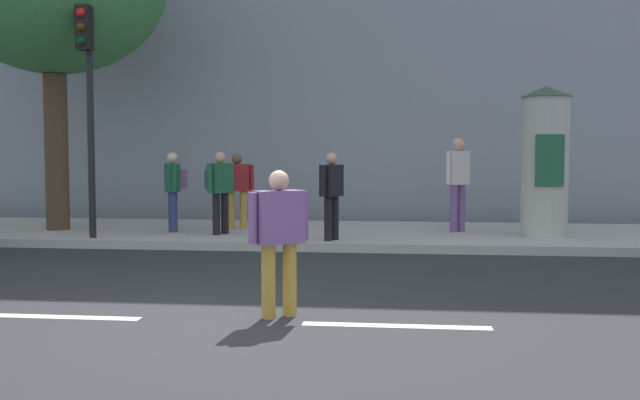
{
  "coord_description": "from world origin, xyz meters",
  "views": [
    {
      "loc": [
        1.76,
        -6.83,
        1.65
      ],
      "look_at": [
        0.76,
        2.0,
        1.07
      ],
      "focal_mm": 40.67,
      "sensor_mm": 36.0,
      "label": 1
    }
  ],
  "objects_px": {
    "traffic_light": "(87,82)",
    "poster_column": "(545,160)",
    "pedestrian_near_pole": "(331,190)",
    "pedestrian_with_backpack": "(237,185)",
    "pedestrian_with_bag": "(458,177)",
    "pedestrian_tallest": "(219,185)",
    "pedestrian_in_dark_shirt": "(174,185)",
    "pedestrian_in_red_top": "(279,232)"
  },
  "relations": [
    {
      "from": "traffic_light",
      "to": "poster_column",
      "type": "xyz_separation_m",
      "value": [
        7.95,
        1.23,
        -1.35
      ]
    },
    {
      "from": "traffic_light",
      "to": "pedestrian_near_pole",
      "type": "xyz_separation_m",
      "value": [
        4.22,
        0.22,
        -1.85
      ]
    },
    {
      "from": "poster_column",
      "to": "pedestrian_with_backpack",
      "type": "xyz_separation_m",
      "value": [
        -5.75,
        0.63,
        -0.5
      ]
    },
    {
      "from": "pedestrian_near_pole",
      "to": "pedestrian_with_bag",
      "type": "relative_size",
      "value": 0.84
    },
    {
      "from": "pedestrian_near_pole",
      "to": "pedestrian_with_backpack",
      "type": "relative_size",
      "value": 1.01
    },
    {
      "from": "pedestrian_tallest",
      "to": "traffic_light",
      "type": "bearing_deg",
      "value": -156.37
    },
    {
      "from": "poster_column",
      "to": "pedestrian_in_dark_shirt",
      "type": "xyz_separation_m",
      "value": [
        -6.83,
        0.01,
        -0.47
      ]
    },
    {
      "from": "pedestrian_in_red_top",
      "to": "pedestrian_near_pole",
      "type": "bearing_deg",
      "value": 89.76
    },
    {
      "from": "pedestrian_with_bag",
      "to": "pedestrian_with_backpack",
      "type": "relative_size",
      "value": 1.2
    },
    {
      "from": "pedestrian_in_dark_shirt",
      "to": "pedestrian_with_bag",
      "type": "distance_m",
      "value": 5.38
    },
    {
      "from": "traffic_light",
      "to": "pedestrian_tallest",
      "type": "height_order",
      "value": "traffic_light"
    },
    {
      "from": "pedestrian_in_red_top",
      "to": "pedestrian_with_bag",
      "type": "bearing_deg",
      "value": 71.5
    },
    {
      "from": "traffic_light",
      "to": "pedestrian_with_bag",
      "type": "distance_m",
      "value": 6.92
    },
    {
      "from": "pedestrian_in_red_top",
      "to": "pedestrian_near_pole",
      "type": "height_order",
      "value": "pedestrian_near_pole"
    },
    {
      "from": "traffic_light",
      "to": "poster_column",
      "type": "relative_size",
      "value": 1.49
    },
    {
      "from": "pedestrian_in_red_top",
      "to": "pedestrian_with_backpack",
      "type": "distance_m",
      "value": 7.12
    },
    {
      "from": "pedestrian_in_red_top",
      "to": "pedestrian_tallest",
      "type": "distance_m",
      "value": 6.26
    },
    {
      "from": "poster_column",
      "to": "pedestrian_in_red_top",
      "type": "xyz_separation_m",
      "value": [
        -3.75,
        -6.2,
        -0.65
      ]
    },
    {
      "from": "traffic_light",
      "to": "pedestrian_in_red_top",
      "type": "distance_m",
      "value": 6.81
    },
    {
      "from": "pedestrian_near_pole",
      "to": "pedestrian_with_backpack",
      "type": "xyz_separation_m",
      "value": [
        -2.02,
        1.64,
        0.0
      ]
    },
    {
      "from": "traffic_light",
      "to": "pedestrian_with_bag",
      "type": "bearing_deg",
      "value": 15.6
    },
    {
      "from": "traffic_light",
      "to": "pedestrian_near_pole",
      "type": "distance_m",
      "value": 4.62
    },
    {
      "from": "traffic_light",
      "to": "pedestrian_tallest",
      "type": "xyz_separation_m",
      "value": [
        2.09,
        0.91,
        -1.81
      ]
    },
    {
      "from": "pedestrian_in_dark_shirt",
      "to": "pedestrian_tallest",
      "type": "height_order",
      "value": "pedestrian_tallest"
    },
    {
      "from": "pedestrian_near_pole",
      "to": "pedestrian_in_red_top",
      "type": "bearing_deg",
      "value": -90.24
    },
    {
      "from": "pedestrian_in_dark_shirt",
      "to": "pedestrian_tallest",
      "type": "bearing_deg",
      "value": -18.53
    },
    {
      "from": "poster_column",
      "to": "pedestrian_tallest",
      "type": "bearing_deg",
      "value": -176.94
    },
    {
      "from": "pedestrian_in_dark_shirt",
      "to": "traffic_light",
      "type": "bearing_deg",
      "value": -132.21
    },
    {
      "from": "pedestrian_with_bag",
      "to": "pedestrian_near_pole",
      "type": "bearing_deg",
      "value": -144.8
    },
    {
      "from": "pedestrian_in_dark_shirt",
      "to": "pedestrian_near_pole",
      "type": "bearing_deg",
      "value": -18.15
    },
    {
      "from": "traffic_light",
      "to": "pedestrian_with_bag",
      "type": "xyz_separation_m",
      "value": [
        6.47,
        1.81,
        -1.67
      ]
    },
    {
      "from": "pedestrian_in_red_top",
      "to": "pedestrian_in_dark_shirt",
      "type": "xyz_separation_m",
      "value": [
        -3.08,
        6.21,
        0.18
      ]
    },
    {
      "from": "pedestrian_in_dark_shirt",
      "to": "pedestrian_with_backpack",
      "type": "xyz_separation_m",
      "value": [
        1.08,
        0.62,
        -0.02
      ]
    },
    {
      "from": "poster_column",
      "to": "pedestrian_tallest",
      "type": "distance_m",
      "value": 5.89
    },
    {
      "from": "pedestrian_in_dark_shirt",
      "to": "poster_column",
      "type": "bearing_deg",
      "value": -0.09
    },
    {
      "from": "pedestrian_in_dark_shirt",
      "to": "pedestrian_with_bag",
      "type": "xyz_separation_m",
      "value": [
        5.35,
        0.57,
        0.15
      ]
    },
    {
      "from": "traffic_light",
      "to": "poster_column",
      "type": "distance_m",
      "value": 8.16
    },
    {
      "from": "traffic_light",
      "to": "pedestrian_with_bag",
      "type": "relative_size",
      "value": 2.26
    },
    {
      "from": "pedestrian_in_red_top",
      "to": "pedestrian_with_backpack",
      "type": "xyz_separation_m",
      "value": [
        -2.0,
        6.83,
        0.15
      ]
    },
    {
      "from": "pedestrian_near_pole",
      "to": "pedestrian_with_backpack",
      "type": "distance_m",
      "value": 2.6
    },
    {
      "from": "poster_column",
      "to": "pedestrian_with_backpack",
      "type": "relative_size",
      "value": 1.81
    },
    {
      "from": "traffic_light",
      "to": "pedestrian_in_red_top",
      "type": "bearing_deg",
      "value": -49.82
    }
  ]
}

